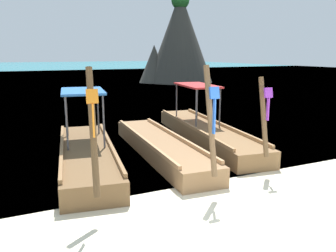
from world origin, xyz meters
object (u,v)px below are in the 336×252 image
object	(u,v)px
longtail_boat_violet_ribbon	(205,131)
karst_rock	(178,39)
longtail_boat_blue_ribbon	(161,147)
longtail_boat_orange_ribbon	(87,154)

from	to	relation	value
longtail_boat_violet_ribbon	karst_rock	distance (m)	24.82
karst_rock	longtail_boat_blue_ribbon	bearing A→B (deg)	-117.56
longtail_boat_blue_ribbon	karst_rock	size ratio (longest dim) A/B	0.72
longtail_boat_orange_ribbon	karst_rock	distance (m)	27.70
longtail_boat_orange_ribbon	longtail_boat_blue_ribbon	distance (m)	2.18
longtail_boat_orange_ribbon	karst_rock	size ratio (longest dim) A/B	0.70
longtail_boat_orange_ribbon	karst_rock	xyz separation A→B (m)	(14.34, 23.37, 3.99)
karst_rock	longtail_boat_violet_ribbon	bearing A→B (deg)	-114.21
longtail_boat_orange_ribbon	longtail_boat_blue_ribbon	size ratio (longest dim) A/B	0.97
longtail_boat_blue_ribbon	longtail_boat_violet_ribbon	xyz separation A→B (m)	(2.11, 0.96, 0.06)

